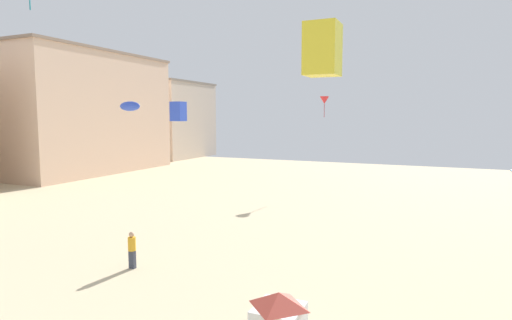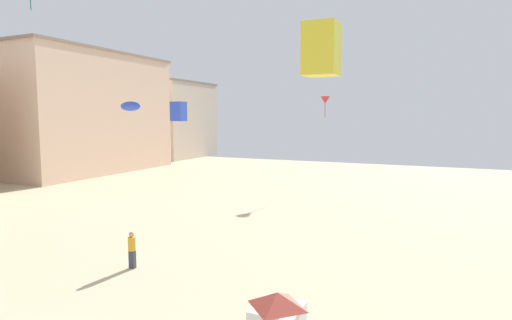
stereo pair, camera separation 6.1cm
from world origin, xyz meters
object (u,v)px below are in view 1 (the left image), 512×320
kite_blue_box (178,111)px  kite_blue_parafoil (130,106)px  kite_flyer (132,248)px  kite_red_delta (324,100)px  kite_yellow_box (322,49)px

kite_blue_box → kite_blue_parafoil: size_ratio=0.57×
kite_flyer → kite_red_delta: 26.37m
kite_blue_parafoil → kite_flyer: bearing=-49.6°
kite_flyer → kite_red_delta: size_ratio=0.82×
kite_yellow_box → kite_flyer: bearing=159.6°
kite_flyer → kite_yellow_box: kite_yellow_box is taller
kite_red_delta → kite_blue_parafoil: bearing=-123.6°
kite_flyer → kite_red_delta: (1.79, 25.28, 7.30)m
kite_red_delta → kite_yellow_box: bearing=-75.2°
kite_blue_parafoil → kite_yellow_box: (17.79, -13.39, 0.93)m
kite_flyer → kite_red_delta: kite_red_delta is taller
kite_flyer → kite_yellow_box: bearing=-156.5°
kite_flyer → kite_blue_parafoil: kite_blue_parafoil is taller
kite_red_delta → kite_yellow_box: size_ratio=1.51×
kite_red_delta → kite_blue_parafoil: 18.48m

